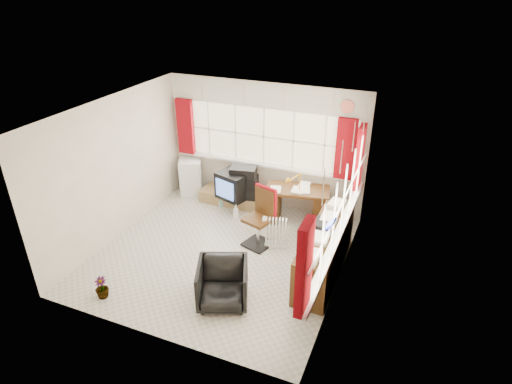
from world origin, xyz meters
TOP-DOWN VIEW (x-y plane):
  - ground at (0.00, 0.00)m, footprint 4.00×4.00m
  - room_walls at (0.00, 0.00)m, footprint 4.00×4.00m
  - window_back at (0.00, 1.94)m, footprint 3.70×0.12m
  - window_right at (1.94, 0.00)m, footprint 0.12×3.70m
  - curtains at (0.92, 0.93)m, footprint 3.83×3.83m
  - overhead_cabinets at (0.98, 0.98)m, footprint 3.98×3.98m
  - desk at (0.85, 1.54)m, footprint 1.28×0.81m
  - desk_lamp at (0.92, 1.43)m, footprint 0.17×0.15m
  - task_chair at (0.51, 0.60)m, footprint 0.56×0.58m
  - office_chair at (0.56, -1.06)m, footprint 0.92×0.93m
  - radiator at (0.79, 0.56)m, footprint 0.40×0.24m
  - credenza at (1.73, 0.20)m, footprint 0.50×2.00m
  - file_tray at (1.65, 0.28)m, footprint 0.28×0.35m
  - tv_bench at (-0.55, 1.72)m, footprint 1.40×0.50m
  - crt_tv at (-0.46, 1.55)m, footprint 0.73×0.69m
  - hifi_stack at (-0.30, 1.64)m, footprint 0.67×0.50m
  - mini_fridge at (-1.59, 1.80)m, footprint 0.60×0.60m
  - spray_bottle_a at (-0.26, 1.17)m, footprint 0.12×0.12m
  - spray_bottle_b at (-0.73, 1.49)m, footprint 0.13×0.13m
  - flower_vase at (-1.13, -1.64)m, footprint 0.21×0.21m

SIDE VIEW (x-z plane):
  - ground at x=0.00m, z-range 0.00..0.00m
  - spray_bottle_b at x=-0.73m, z-range 0.00..0.21m
  - tv_bench at x=-0.55m, z-range 0.00..0.25m
  - spray_bottle_a at x=-0.26m, z-range 0.00..0.29m
  - flower_vase at x=-1.13m, z-range 0.00..0.35m
  - radiator at x=0.79m, z-range -0.05..0.51m
  - office_chair at x=0.56m, z-range 0.00..0.66m
  - desk at x=0.85m, z-range 0.02..0.74m
  - mini_fridge at x=-1.59m, z-range 0.00..0.77m
  - credenza at x=1.73m, z-range -0.03..0.82m
  - crt_tv at x=-0.46m, z-range 0.25..0.79m
  - hifi_stack at x=-0.30m, z-range 0.23..0.86m
  - task_chair at x=0.51m, z-range 0.03..1.09m
  - file_tray at x=1.65m, z-range 0.75..0.86m
  - window_back at x=0.00m, z-range -0.85..2.75m
  - window_right at x=1.94m, z-range -0.85..2.75m
  - desk_lamp at x=0.92m, z-range 0.76..1.16m
  - curtains at x=0.92m, z-range 0.88..2.03m
  - room_walls at x=0.00m, z-range -0.50..3.50m
  - overhead_cabinets at x=0.98m, z-range 2.01..2.49m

